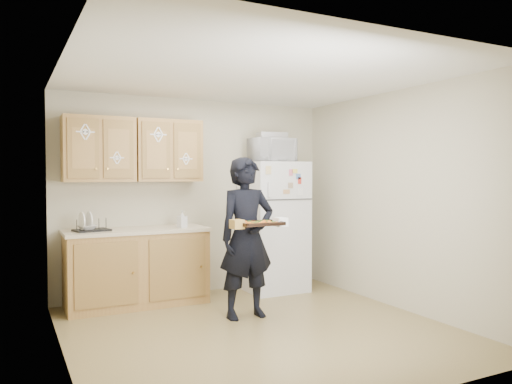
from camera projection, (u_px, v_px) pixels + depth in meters
floor at (259, 330)px, 4.93m from camera, size 3.60×3.60×0.00m
ceiling at (259, 75)px, 4.84m from camera, size 3.60×3.60×0.00m
wall_back at (196, 196)px, 6.49m from camera, size 3.60×0.04×2.50m
wall_front at (384, 218)px, 3.28m from camera, size 3.60×0.04×2.50m
wall_left at (63, 209)px, 4.07m from camera, size 0.04×3.60×2.50m
wall_right at (399, 199)px, 5.69m from camera, size 0.04×3.60×2.50m
refrigerator at (274, 226)px, 6.60m from camera, size 0.75×0.70×1.70m
base_cabinet at (137, 269)px, 5.85m from camera, size 1.60×0.60×0.86m
countertop at (137, 230)px, 5.83m from camera, size 1.64×0.64×0.04m
upper_cab_left at (99, 149)px, 5.74m from camera, size 0.80×0.33×0.75m
upper_cab_right at (168, 151)px, 6.11m from camera, size 0.80×0.33×0.75m
cereal_box at (297, 271)px, 7.07m from camera, size 0.20×0.07×0.32m
person at (247, 238)px, 5.34m from camera, size 0.63×0.42×1.72m
baking_tray at (259, 224)px, 5.06m from camera, size 0.44×0.33×0.04m
pizza_front_left at (254, 223)px, 4.95m from camera, size 0.15×0.15×0.02m
pizza_front_right at (272, 223)px, 5.04m from camera, size 0.15×0.15×0.02m
pizza_back_left at (247, 222)px, 5.08m from camera, size 0.15×0.15×0.02m
pizza_back_right at (265, 221)px, 5.17m from camera, size 0.15×0.15×0.02m
pizza_center at (259, 222)px, 5.06m from camera, size 0.15×0.15×0.02m
microwave at (272, 150)px, 6.50m from camera, size 0.57×0.41×0.31m
foil_pan at (272, 136)px, 6.52m from camera, size 0.40×0.31×0.08m
dish_rack at (92, 224)px, 5.60m from camera, size 0.41×0.34×0.15m
bowl at (87, 227)px, 5.58m from camera, size 0.26×0.26×0.05m
soap_bottle at (182, 219)px, 5.97m from camera, size 0.12×0.12×0.20m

